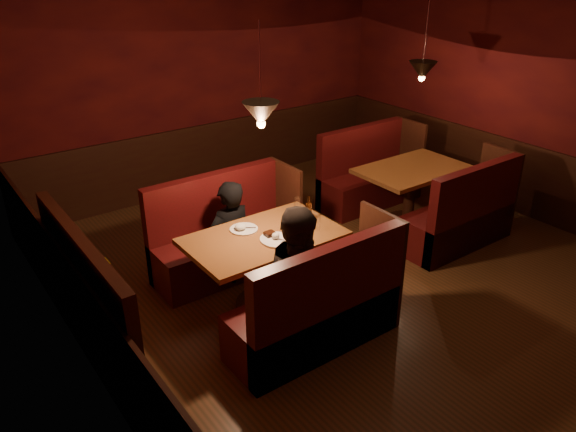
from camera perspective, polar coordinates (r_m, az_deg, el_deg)
room at (r=5.82m, az=6.25°, el=1.72°), size 6.02×7.02×2.92m
main_table at (r=5.66m, az=-2.33°, el=-3.63°), size 1.53×0.93×1.07m
main_bench_far at (r=6.45m, az=-6.49°, el=-2.58°), size 1.69×0.60×1.15m
main_bench_near at (r=5.22m, az=3.32°, el=-9.92°), size 1.69×0.60×1.15m
second_table at (r=7.61m, az=12.39°, el=3.38°), size 1.42×0.90×0.80m
second_bench_far at (r=8.25m, az=8.08°, el=3.75°), size 1.56×0.59×1.12m
second_bench_near at (r=7.25m, az=17.28°, el=-0.41°), size 1.56×0.59×1.12m
diner_a at (r=6.07m, az=-6.00°, el=-0.16°), size 0.58×0.41×1.54m
diner_b at (r=5.16m, az=1.44°, el=-4.14°), size 0.91×0.77×1.67m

